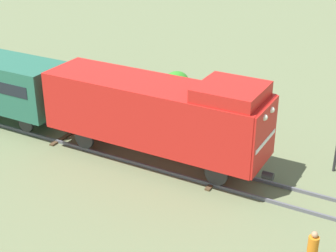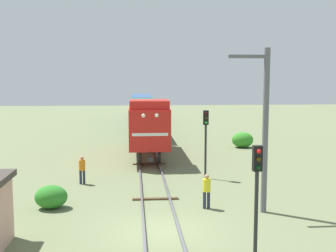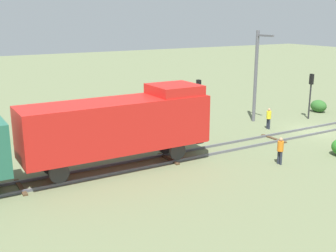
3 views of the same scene
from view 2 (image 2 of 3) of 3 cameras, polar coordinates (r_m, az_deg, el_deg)
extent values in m
plane|color=#66704C|center=(18.04, -0.94, -14.00)|extent=(163.08, 163.08, 0.00)
cube|color=#595960|center=(17.98, -3.30, -13.81)|extent=(0.10, 108.72, 0.16)
cube|color=#595960|center=(18.07, 1.40, -13.70)|extent=(0.10, 108.72, 0.16)
cube|color=#4C3823|center=(22.32, -1.71, -9.83)|extent=(2.40, 0.24, 0.09)
cube|color=#4C3823|center=(31.11, -2.57, -5.15)|extent=(2.40, 0.24, 0.09)
cube|color=#4C3823|center=(40.02, -3.05, -2.53)|extent=(2.40, 0.24, 0.09)
cube|color=#4C3823|center=(48.99, -3.35, -0.88)|extent=(2.40, 0.24, 0.09)
cube|color=#4C3823|center=(57.98, -3.56, 0.27)|extent=(2.40, 0.24, 0.09)
cube|color=#4C3823|center=(67.00, -3.71, 1.10)|extent=(2.40, 0.24, 0.09)
cube|color=red|center=(34.13, -2.81, 0.42)|extent=(2.90, 11.00, 2.90)
cube|color=red|center=(30.10, -2.59, 2.95)|extent=(2.75, 2.80, 0.60)
cube|color=red|center=(28.62, -2.45, -0.75)|extent=(2.84, 0.10, 2.84)
cube|color=white|center=(28.61, -2.44, -1.16)|extent=(2.46, 0.06, 0.20)
sphere|color=white|center=(28.44, -3.36, 1.42)|extent=(0.28, 0.28, 0.28)
sphere|color=white|center=(28.48, -1.55, 1.44)|extent=(0.28, 0.28, 0.28)
cylinder|color=#262628|center=(28.62, -2.41, -4.51)|extent=(0.36, 0.50, 0.36)
cylinder|color=#262628|center=(30.74, -3.91, -4.03)|extent=(0.18, 1.10, 1.10)
cylinder|color=#262628|center=(30.79, -1.22, -4.00)|extent=(0.18, 1.10, 1.10)
cylinder|color=#262628|center=(38.04, -4.06, -2.00)|extent=(0.18, 1.10, 1.10)
cylinder|color=#262628|center=(38.08, -1.89, -1.98)|extent=(0.18, 1.10, 1.10)
cube|color=#26604C|center=(47.19, -3.33, 1.80)|extent=(2.80, 14.00, 2.70)
cube|color=black|center=(47.17, -3.33, 2.23)|extent=(2.84, 12.88, 0.64)
cylinder|color=#262628|center=(42.01, -4.12, -1.29)|extent=(0.16, 0.96, 0.96)
cylinder|color=#262628|center=(42.05, -2.16, -1.27)|extent=(0.16, 0.96, 0.96)
cylinder|color=#262628|center=(52.73, -4.23, 0.29)|extent=(0.16, 0.96, 0.96)
cylinder|color=#262628|center=(52.76, -2.67, 0.31)|extent=(0.16, 0.96, 0.96)
cube|color=#2D4C7A|center=(61.75, -3.65, 2.90)|extent=(2.80, 14.00, 2.70)
cube|color=black|center=(61.73, -3.65, 3.23)|extent=(2.84, 12.88, 0.64)
cylinder|color=#262628|center=(56.51, -4.26, 0.71)|extent=(0.16, 0.96, 0.96)
cylinder|color=#262628|center=(56.54, -2.81, 0.72)|extent=(0.16, 0.96, 0.96)
cylinder|color=#262628|center=(67.26, -4.33, 1.63)|extent=(0.16, 0.96, 0.96)
cylinder|color=#262628|center=(67.29, -3.11, 1.64)|extent=(0.16, 0.96, 0.96)
cylinder|color=#262628|center=(15.40, 11.88, -9.95)|extent=(0.14, 0.14, 3.98)
cube|color=black|center=(15.04, 12.01, -4.31)|extent=(0.32, 0.24, 0.90)
sphere|color=red|center=(14.86, 12.19, -3.38)|extent=(0.16, 0.16, 0.16)
sphere|color=#3C3306|center=(14.91, 12.17, -4.44)|extent=(0.16, 0.16, 0.16)
sphere|color=black|center=(14.97, 12.14, -5.50)|extent=(0.16, 0.16, 0.16)
cylinder|color=#262628|center=(26.59, 5.12, -2.53)|extent=(0.14, 0.14, 4.32)
cube|color=black|center=(26.37, 5.16, 1.14)|extent=(0.32, 0.24, 0.90)
sphere|color=#390606|center=(26.21, 5.21, 1.70)|extent=(0.16, 0.16, 0.16)
sphere|color=#3C3306|center=(26.24, 5.21, 1.09)|extent=(0.16, 0.16, 0.16)
sphere|color=green|center=(26.26, 5.20, 0.48)|extent=(0.16, 0.16, 0.16)
cylinder|color=#262B38|center=(20.83, 4.96, -9.96)|extent=(0.15, 0.15, 0.85)
cylinder|color=#262B38|center=(20.86, 5.51, -9.94)|extent=(0.15, 0.15, 0.85)
cylinder|color=yellow|center=(20.65, 5.26, -7.99)|extent=(0.38, 0.38, 0.62)
sphere|color=tan|center=(20.55, 5.27, -6.84)|extent=(0.23, 0.23, 0.23)
cylinder|color=#262B38|center=(25.89, -11.75, -6.80)|extent=(0.15, 0.15, 0.85)
cylinder|color=#262B38|center=(25.87, -11.31, -6.80)|extent=(0.15, 0.15, 0.85)
cylinder|color=orange|center=(25.72, -11.56, -5.21)|extent=(0.38, 0.38, 0.62)
sphere|color=tan|center=(25.64, -11.59, -4.28)|extent=(0.23, 0.23, 0.23)
cylinder|color=#595960|center=(20.05, 13.05, -0.74)|extent=(0.28, 0.28, 7.70)
cube|color=#595960|center=(19.67, 10.77, 9.24)|extent=(1.80, 0.16, 0.16)
ellipsoid|color=#328826|center=(39.08, 10.07, -1.86)|extent=(1.95, 1.59, 1.42)
ellipsoid|color=#2C7B26|center=(21.51, -15.55, -9.24)|extent=(1.57, 1.29, 1.14)
camera|label=1|loc=(29.55, -44.84, 16.80)|focal=55.00mm
camera|label=3|loc=(48.03, -30.55, 8.54)|focal=45.00mm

